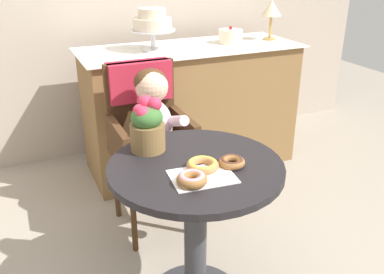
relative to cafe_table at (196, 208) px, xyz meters
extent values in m
cylinder|color=black|center=(0.00, 0.00, 0.20)|extent=(0.72, 0.72, 0.03)
cylinder|color=#333338|center=(0.00, 0.00, -0.16)|extent=(0.10, 0.10, 0.69)
cube|color=#472D19|center=(0.03, 0.64, -0.04)|extent=(0.42, 0.42, 0.04)
cube|color=#472D19|center=(0.03, 0.83, 0.22)|extent=(0.40, 0.04, 0.46)
cube|color=#472D19|center=(-0.16, 0.64, 0.08)|extent=(0.04, 0.38, 0.18)
cube|color=#472D19|center=(0.22, 0.64, 0.08)|extent=(0.04, 0.38, 0.18)
cube|color=#B22338|center=(0.03, 0.83, 0.34)|extent=(0.36, 0.11, 0.22)
cylinder|color=#472D19|center=(-0.15, 0.46, -0.28)|extent=(0.03, 0.03, 0.45)
cylinder|color=#472D19|center=(0.21, 0.46, -0.28)|extent=(0.03, 0.03, 0.45)
cylinder|color=#472D19|center=(-0.15, 0.82, -0.28)|extent=(0.03, 0.03, 0.45)
cylinder|color=#472D19|center=(0.21, 0.82, -0.28)|extent=(0.03, 0.03, 0.45)
ellipsoid|color=silver|center=(0.03, 0.62, 0.14)|extent=(0.22, 0.16, 0.30)
sphere|color=#E0B293|center=(0.03, 0.61, 0.36)|extent=(0.17, 0.17, 0.17)
ellipsoid|color=#4C2D19|center=(0.03, 0.63, 0.38)|extent=(0.17, 0.17, 0.14)
cylinder|color=silver|center=(-0.07, 0.53, 0.19)|extent=(0.08, 0.23, 0.13)
sphere|color=#E0B293|center=(-0.06, 0.46, 0.12)|extent=(0.06, 0.06, 0.06)
cylinder|color=silver|center=(0.12, 0.53, 0.19)|extent=(0.08, 0.23, 0.13)
sphere|color=#E0B293|center=(0.11, 0.46, 0.12)|extent=(0.06, 0.06, 0.06)
cylinder|color=#3F4760|center=(-0.03, 0.54, 0.03)|extent=(0.09, 0.22, 0.09)
cylinder|color=#3F4760|center=(-0.03, 0.43, -0.14)|extent=(0.08, 0.08, 0.26)
cylinder|color=#3F4760|center=(0.08, 0.54, 0.03)|extent=(0.09, 0.22, 0.09)
cylinder|color=#3F4760|center=(0.08, 0.43, -0.14)|extent=(0.08, 0.08, 0.26)
cube|color=white|center=(-0.02, -0.11, 0.21)|extent=(0.26, 0.20, 0.00)
torus|color=#AD7542|center=(0.01, -0.05, 0.23)|extent=(0.13, 0.13, 0.03)
torus|color=gold|center=(0.01, -0.05, 0.24)|extent=(0.12, 0.12, 0.02)
torus|color=#936033|center=(-0.08, -0.14, 0.23)|extent=(0.12, 0.12, 0.04)
torus|color=pink|center=(-0.08, -0.14, 0.24)|extent=(0.10, 0.10, 0.02)
torus|color=#936033|center=(0.13, -0.07, 0.23)|extent=(0.11, 0.11, 0.03)
torus|color=#512D1E|center=(0.13, -0.07, 0.24)|extent=(0.09, 0.09, 0.02)
cylinder|color=brown|center=(-0.13, 0.21, 0.27)|extent=(0.15, 0.15, 0.12)
ellipsoid|color=#38662D|center=(-0.13, 0.21, 0.36)|extent=(0.14, 0.14, 0.10)
sphere|color=#D82D4C|center=(-0.10, 0.21, 0.42)|extent=(0.06, 0.06, 0.06)
sphere|color=#D82D4C|center=(-0.13, 0.23, 0.42)|extent=(0.06, 0.06, 0.06)
sphere|color=#D82D4C|center=(-0.16, 0.22, 0.39)|extent=(0.05, 0.05, 0.05)
sphere|color=#D82D4C|center=(-0.15, 0.19, 0.39)|extent=(0.06, 0.06, 0.06)
sphere|color=#D82D4C|center=(-0.12, 0.18, 0.36)|extent=(0.07, 0.07, 0.07)
cube|color=olive|center=(0.55, 1.30, -0.06)|extent=(1.50, 0.56, 0.90)
cube|color=white|center=(0.55, 1.30, 0.39)|extent=(1.56, 0.62, 0.01)
cylinder|color=silver|center=(0.27, 1.30, 0.40)|extent=(0.16, 0.16, 0.01)
cylinder|color=silver|center=(0.27, 1.30, 0.46)|extent=(0.03, 0.03, 0.12)
cylinder|color=silver|center=(0.27, 1.30, 0.53)|extent=(0.30, 0.30, 0.01)
cylinder|color=beige|center=(0.27, 1.30, 0.57)|extent=(0.26, 0.25, 0.08)
cylinder|color=beige|center=(0.27, 1.30, 0.54)|extent=(0.26, 0.26, 0.01)
cylinder|color=beige|center=(0.27, 1.30, 0.64)|extent=(0.18, 0.18, 0.06)
cylinder|color=beige|center=(0.27, 1.30, 0.61)|extent=(0.19, 0.19, 0.01)
cylinder|color=beige|center=(0.86, 1.31, 0.44)|extent=(0.17, 0.17, 0.10)
sphere|color=red|center=(0.86, 1.31, 0.50)|extent=(0.02, 0.02, 0.02)
cylinder|color=#B28C47|center=(1.19, 1.30, 0.40)|extent=(0.09, 0.09, 0.01)
cylinder|color=#B28C47|center=(1.19, 1.30, 0.49)|extent=(0.02, 0.02, 0.16)
cone|color=beige|center=(1.19, 1.30, 0.62)|extent=(0.15, 0.15, 0.11)
camera|label=1|loc=(-0.62, -1.38, 1.00)|focal=39.35mm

